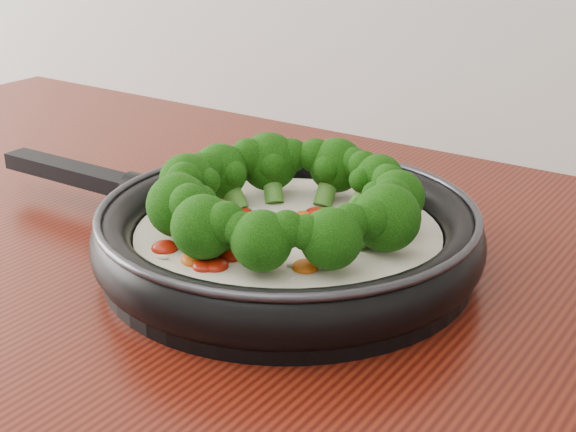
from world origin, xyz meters
The scene contains 1 object.
skillet centered at (0.03, 1.09, 0.94)m, with size 0.55×0.36×0.10m.
Camera 1 is at (0.41, 0.54, 1.22)m, focal length 50.23 mm.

